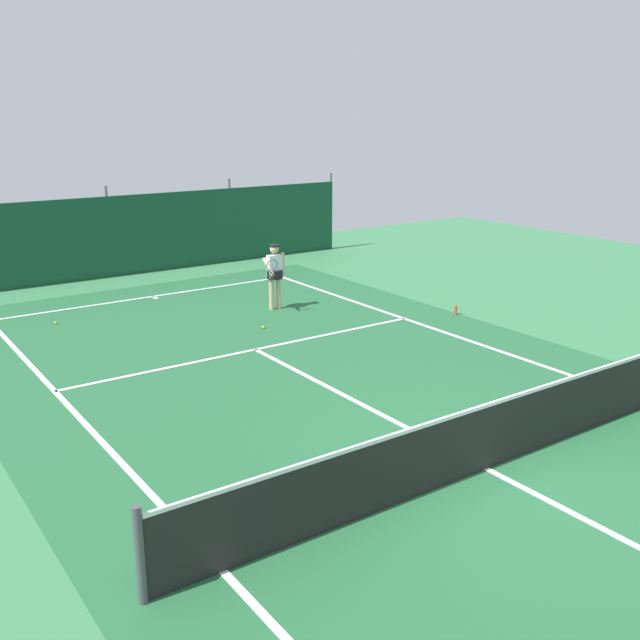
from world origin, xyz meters
The scene contains 9 objects.
ground_plane centered at (0.00, 0.00, 0.00)m, with size 36.00×36.00×0.00m, color #387A4C.
court_surface centered at (0.00, 0.00, 0.00)m, with size 11.02×26.60×0.01m.
tennis_net centered at (0.00, 0.00, 0.51)m, with size 10.12×0.10×1.10m.
back_fence centered at (0.00, 15.43, 0.67)m, with size 16.30×0.98×2.70m.
tennis_player centered at (2.05, 8.95, 0.96)m, with size 0.74×0.73×1.64m.
tennis_ball_near_player centered at (0.92, 7.65, 0.03)m, with size 0.07×0.07×0.07m, color #CCDB33.
tennis_ball_midcourt centered at (-2.88, 10.75, 0.03)m, with size 0.07×0.07×0.07m, color #CCDB33.
parked_car centered at (2.81, 17.14, 0.84)m, with size 2.27×4.33×1.68m.
water_bottle centered at (5.39, 5.97, 0.12)m, with size 0.08×0.08×0.24m, color #D84C38.
Camera 1 is at (-7.15, -6.20, 4.81)m, focal length 40.85 mm.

